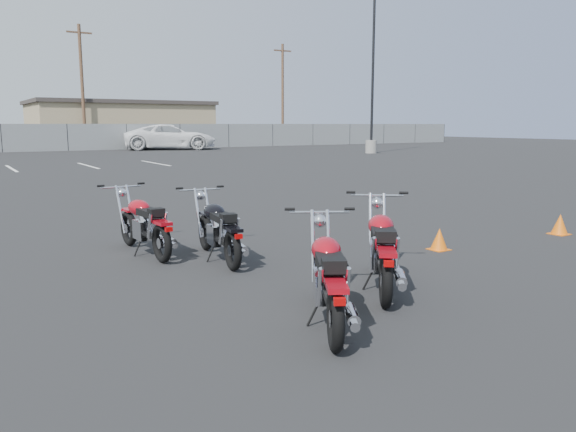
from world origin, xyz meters
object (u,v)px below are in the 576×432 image
white_van (170,130)px  motorcycle_second_black (219,230)px  motorcycle_rear_red (382,249)px  motorcycle_third_red (329,278)px  motorcycle_front_red (145,225)px

white_van → motorcycle_second_black: bearing=179.2°
motorcycle_second_black → motorcycle_rear_red: (0.96, -2.14, 0.03)m
white_van → motorcycle_third_red: bearing=-179.7°
motorcycle_second_black → motorcycle_rear_red: size_ratio=1.02×
motorcycle_second_black → motorcycle_rear_red: 2.35m
motorcycle_front_red → motorcycle_third_red: 3.62m
motorcycle_rear_red → motorcycle_front_red: bearing=119.3°
motorcycle_front_red → motorcycle_third_red: motorcycle_third_red is taller
motorcycle_second_black → white_van: 33.58m
motorcycle_second_black → motorcycle_third_red: size_ratio=1.02×
motorcycle_second_black → motorcycle_third_red: bearing=-93.7°
motorcycle_front_red → motorcycle_second_black: 1.12m
motorcycle_third_red → motorcycle_rear_red: size_ratio=1.01×
motorcycle_second_black → white_van: bearing=71.0°
white_van → motorcycle_front_red: bearing=177.5°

